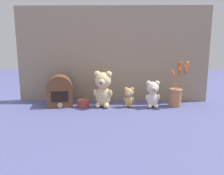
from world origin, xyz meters
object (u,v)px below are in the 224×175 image
teddy_bear_large (103,88)px  vintage_radio (60,91)px  teddy_bear_small (129,97)px  decorative_tin_tall (83,104)px  flower_vase (176,93)px  teddy_bear_medium (153,94)px

teddy_bear_large → vintage_radio: size_ratio=1.15×
teddy_bear_small → decorative_tin_tall: bearing=-178.5°
teddy_bear_large → decorative_tin_tall: teddy_bear_large is taller
flower_vase → decorative_tin_tall: size_ratio=3.81×
teddy_bear_large → decorative_tin_tall: size_ratio=2.99×
teddy_bear_large → flower_vase: (0.49, 0.03, -0.03)m
teddy_bear_medium → teddy_bear_small: 0.16m
teddy_bear_medium → flower_vase: (0.16, 0.03, -0.00)m
teddy_bear_medium → vintage_radio: (-0.62, 0.03, 0.01)m
teddy_bear_large → teddy_bear_medium: (0.33, -0.01, -0.03)m
teddy_bear_small → teddy_bear_large: bearing=179.9°
teddy_bear_large → teddy_bear_small: (0.17, -0.00, -0.06)m
teddy_bear_large → teddy_bear_medium: size_ratio=1.35×
vintage_radio → flower_vase: bearing=0.4°
teddy_bear_large → flower_vase: flower_vase is taller
teddy_bear_large → teddy_bear_small: bearing=-0.1°
teddy_bear_medium → teddy_bear_large: bearing=178.9°
teddy_bear_medium → vintage_radio: size_ratio=0.86×
teddy_bear_large → flower_vase: 0.49m
teddy_bear_small → vintage_radio: size_ratio=0.64×
teddy_bear_medium → flower_vase: 0.17m
teddy_bear_large → decorative_tin_tall: 0.17m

